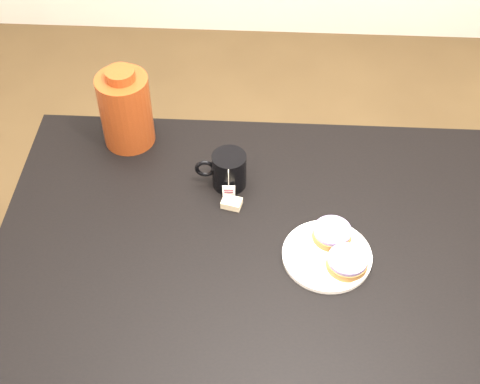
{
  "coord_description": "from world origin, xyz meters",
  "views": [
    {
      "loc": [
        -0.11,
        -0.88,
        1.91
      ],
      "look_at": [
        -0.16,
        0.14,
        0.81
      ],
      "focal_mm": 50.0,
      "sensor_mm": 36.0,
      "label": 1
    }
  ],
  "objects_px": {
    "table": "(308,283)",
    "bagel_package": "(126,109)",
    "bagel_back": "(332,233)",
    "mug": "(228,170)",
    "plate": "(327,255)",
    "bagel_front": "(347,262)",
    "teabag_pouch": "(232,203)"
  },
  "relations": [
    {
      "from": "bagel_front",
      "to": "bagel_back",
      "type": "bearing_deg",
      "value": 110.27
    },
    {
      "from": "bagel_back",
      "to": "bagel_package",
      "type": "distance_m",
      "value": 0.59
    },
    {
      "from": "bagel_back",
      "to": "bagel_front",
      "type": "bearing_deg",
      "value": -69.73
    },
    {
      "from": "table",
      "to": "teabag_pouch",
      "type": "height_order",
      "value": "teabag_pouch"
    },
    {
      "from": "bagel_back",
      "to": "bagel_package",
      "type": "bearing_deg",
      "value": 148.66
    },
    {
      "from": "table",
      "to": "bagel_package",
      "type": "distance_m",
      "value": 0.61
    },
    {
      "from": "bagel_back",
      "to": "plate",
      "type": "bearing_deg",
      "value": -103.11
    },
    {
      "from": "table",
      "to": "teabag_pouch",
      "type": "distance_m",
      "value": 0.25
    },
    {
      "from": "mug",
      "to": "teabag_pouch",
      "type": "bearing_deg",
      "value": -82.46
    },
    {
      "from": "mug",
      "to": "bagel_back",
      "type": "bearing_deg",
      "value": -36.06
    },
    {
      "from": "bagel_front",
      "to": "bagel_package",
      "type": "height_order",
      "value": "bagel_package"
    },
    {
      "from": "plate",
      "to": "bagel_back",
      "type": "distance_m",
      "value": 0.05
    },
    {
      "from": "plate",
      "to": "table",
      "type": "bearing_deg",
      "value": -160.34
    },
    {
      "from": "bagel_back",
      "to": "mug",
      "type": "bearing_deg",
      "value": 145.99
    },
    {
      "from": "bagel_front",
      "to": "mug",
      "type": "xyz_separation_m",
      "value": [
        -0.27,
        0.24,
        0.02
      ]
    },
    {
      "from": "bagel_front",
      "to": "teabag_pouch",
      "type": "distance_m",
      "value": 0.31
    },
    {
      "from": "bagel_front",
      "to": "mug",
      "type": "distance_m",
      "value": 0.36
    },
    {
      "from": "mug",
      "to": "bagel_front",
      "type": "bearing_deg",
      "value": -43.78
    },
    {
      "from": "bagel_front",
      "to": "teabag_pouch",
      "type": "xyz_separation_m",
      "value": [
        -0.26,
        0.17,
        -0.01
      ]
    },
    {
      "from": "table",
      "to": "teabag_pouch",
      "type": "xyz_separation_m",
      "value": [
        -0.18,
        0.15,
        0.09
      ]
    },
    {
      "from": "plate",
      "to": "bagel_front",
      "type": "height_order",
      "value": "bagel_front"
    },
    {
      "from": "bagel_back",
      "to": "mug",
      "type": "relative_size",
      "value": 0.93
    },
    {
      "from": "bagel_front",
      "to": "mug",
      "type": "bearing_deg",
      "value": 138.27
    },
    {
      "from": "teabag_pouch",
      "to": "bagel_back",
      "type": "bearing_deg",
      "value": -21.73
    },
    {
      "from": "bagel_back",
      "to": "teabag_pouch",
      "type": "height_order",
      "value": "bagel_back"
    },
    {
      "from": "bagel_package",
      "to": "bagel_front",
      "type": "bearing_deg",
      "value": -35.85
    },
    {
      "from": "table",
      "to": "bagel_back",
      "type": "distance_m",
      "value": 0.13
    },
    {
      "from": "table",
      "to": "bagel_back",
      "type": "xyz_separation_m",
      "value": [
        0.05,
        0.06,
        0.11
      ]
    },
    {
      "from": "table",
      "to": "bagel_front",
      "type": "relative_size",
      "value": 13.67
    },
    {
      "from": "bagel_back",
      "to": "bagel_front",
      "type": "relative_size",
      "value": 1.13
    },
    {
      "from": "plate",
      "to": "mug",
      "type": "relative_size",
      "value": 1.58
    },
    {
      "from": "plate",
      "to": "mug",
      "type": "bearing_deg",
      "value": 137.34
    }
  ]
}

